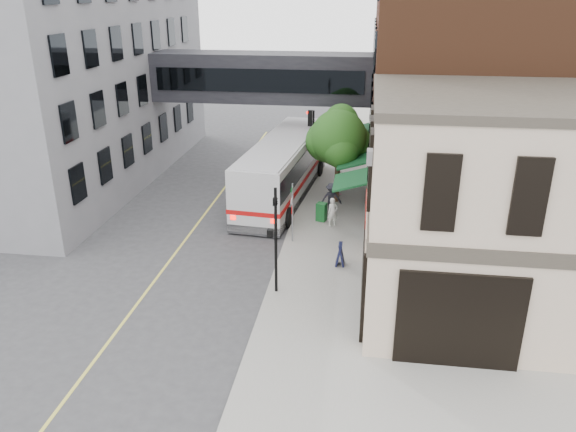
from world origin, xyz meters
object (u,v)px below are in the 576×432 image
(bus, at_px, (284,166))
(newspaper_box, at_px, (321,212))
(pedestrian_a, at_px, (333,212))
(pedestrian_b, at_px, (338,182))
(sandwich_board, at_px, (340,254))
(pedestrian_c, at_px, (331,199))

(bus, xyz_separation_m, newspaper_box, (2.63, -3.97, -1.28))
(bus, bearing_deg, newspaper_box, -56.45)
(pedestrian_a, height_order, newspaper_box, pedestrian_a)
(bus, height_order, pedestrian_b, bus)
(newspaper_box, height_order, sandwich_board, sandwich_board)
(pedestrian_b, distance_m, pedestrian_c, 3.12)
(sandwich_board, bearing_deg, newspaper_box, 103.74)
(bus, relative_size, pedestrian_b, 8.16)
(newspaper_box, bearing_deg, sandwich_board, -58.68)
(pedestrian_a, distance_m, newspaper_box, 0.94)
(pedestrian_a, xyz_separation_m, newspaper_box, (-0.64, 0.63, -0.27))
(pedestrian_c, bearing_deg, pedestrian_a, -95.94)
(pedestrian_c, height_order, sandwich_board, pedestrian_c)
(sandwich_board, bearing_deg, pedestrian_a, 97.82)
(pedestrian_c, height_order, newspaper_box, pedestrian_c)
(pedestrian_a, xyz_separation_m, pedestrian_c, (-0.20, 1.74, 0.12))
(pedestrian_b, xyz_separation_m, pedestrian_c, (-0.22, -3.11, 0.09))
(pedestrian_a, distance_m, pedestrian_b, 4.84)
(pedestrian_a, bearing_deg, pedestrian_b, 64.93)
(bus, distance_m, pedestrian_c, 4.30)
(newspaper_box, distance_m, sandwich_board, 5.26)
(bus, distance_m, pedestrian_a, 5.74)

